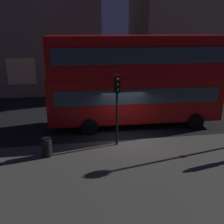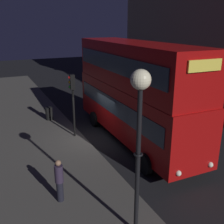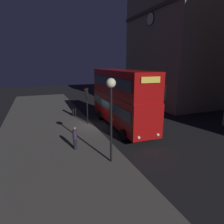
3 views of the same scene
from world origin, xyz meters
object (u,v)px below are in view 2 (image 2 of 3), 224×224
street_lamp (140,112)px  traffic_light_near_kerb (73,93)px  double_decker_bus (134,88)px  pedestrian (59,180)px  litter_bin (49,113)px

street_lamp → traffic_light_near_kerb: bearing=175.8°
double_decker_bus → pedestrian: double_decker_bus is taller
double_decker_bus → street_lamp: size_ratio=2.06×
pedestrian → litter_bin: pedestrian is taller
traffic_light_near_kerb → litter_bin: 4.22m
pedestrian → street_lamp: bearing=-152.6°
street_lamp → double_decker_bus: bearing=151.1°
pedestrian → litter_bin: size_ratio=1.91×
double_decker_bus → street_lamp: bearing=-27.7°
double_decker_bus → traffic_light_near_kerb: 3.47m
litter_bin → traffic_light_near_kerb: bearing=11.3°
street_lamp → pedestrian: street_lamp is taller
street_lamp → litter_bin: bearing=-179.5°
street_lamp → pedestrian: (-2.60, -1.76, -3.18)m
pedestrian → litter_bin: 9.33m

